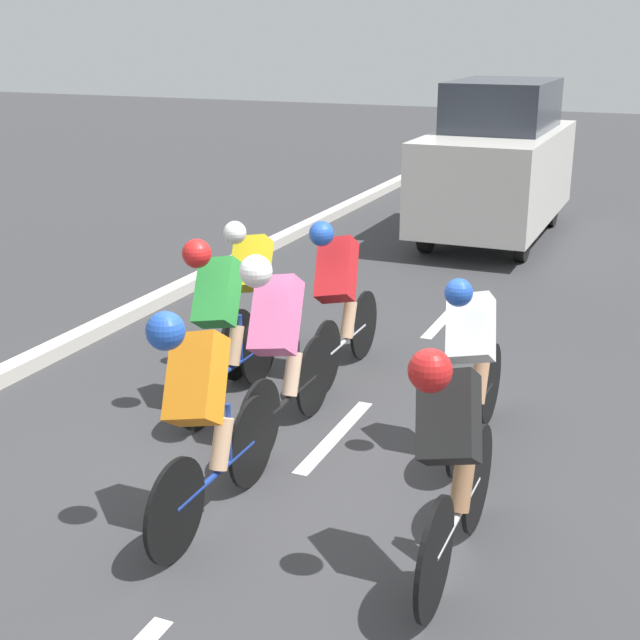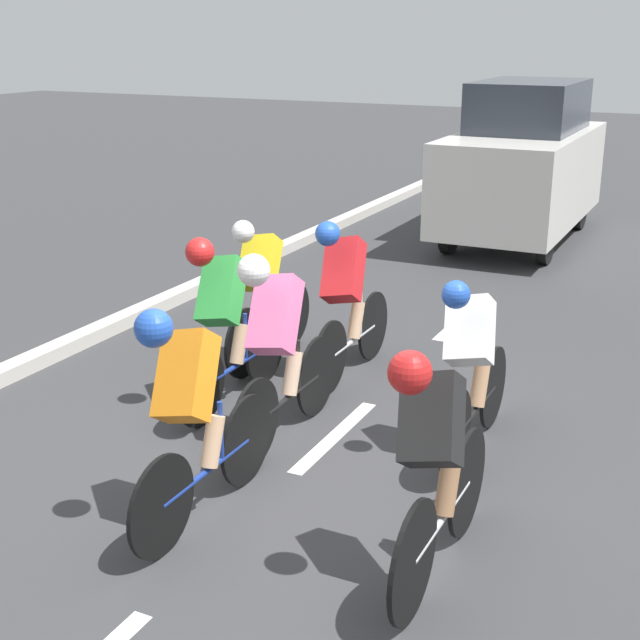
{
  "view_description": "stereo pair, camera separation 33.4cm",
  "coord_description": "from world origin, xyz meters",
  "px_view_note": "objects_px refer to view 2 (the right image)",
  "views": [
    {
      "loc": [
        -2.39,
        5.41,
        3.09
      ],
      "look_at": [
        0.13,
        -0.53,
        0.95
      ],
      "focal_mm": 50.0,
      "sensor_mm": 36.0,
      "label": 1
    },
    {
      "loc": [
        -2.69,
        5.27,
        3.09
      ],
      "look_at": [
        0.13,
        -0.53,
        0.95
      ],
      "focal_mm": 50.0,
      "sensor_mm": 36.0,
      "label": 2
    }
  ],
  "objects_px": {
    "cyclist_black": "(434,456)",
    "cyclist_green": "(225,316)",
    "cyclist_white": "(471,362)",
    "cyclist_orange": "(191,407)",
    "cyclist_yellow": "(263,288)",
    "cyclist_red": "(346,295)",
    "support_car": "(523,164)",
    "cyclist_pink": "(278,341)"
  },
  "relations": [
    {
      "from": "cyclist_red",
      "to": "cyclist_pink",
      "type": "distance_m",
      "value": 1.45
    },
    {
      "from": "cyclist_red",
      "to": "support_car",
      "type": "distance_m",
      "value": 6.21
    },
    {
      "from": "cyclist_yellow",
      "to": "cyclist_green",
      "type": "distance_m",
      "value": 1.06
    },
    {
      "from": "cyclist_white",
      "to": "cyclist_yellow",
      "type": "bearing_deg",
      "value": -23.38
    },
    {
      "from": "cyclist_yellow",
      "to": "support_car",
      "type": "xyz_separation_m",
      "value": [
        -0.92,
        -6.19,
        0.4
      ]
    },
    {
      "from": "cyclist_orange",
      "to": "cyclist_yellow",
      "type": "height_order",
      "value": "cyclist_orange"
    },
    {
      "from": "cyclist_orange",
      "to": "cyclist_black",
      "type": "relative_size",
      "value": 0.99
    },
    {
      "from": "cyclist_green",
      "to": "cyclist_red",
      "type": "bearing_deg",
      "value": -122.01
    },
    {
      "from": "cyclist_pink",
      "to": "support_car",
      "type": "height_order",
      "value": "support_car"
    },
    {
      "from": "cyclist_white",
      "to": "cyclist_pink",
      "type": "relative_size",
      "value": 0.97
    },
    {
      "from": "cyclist_black",
      "to": "support_car",
      "type": "distance_m",
      "value": 9.02
    },
    {
      "from": "cyclist_white",
      "to": "cyclist_green",
      "type": "distance_m",
      "value": 2.11
    },
    {
      "from": "cyclist_white",
      "to": "cyclist_red",
      "type": "xyz_separation_m",
      "value": [
        1.47,
        -1.0,
        0.06
      ]
    },
    {
      "from": "cyclist_yellow",
      "to": "support_car",
      "type": "bearing_deg",
      "value": -98.48
    },
    {
      "from": "cyclist_pink",
      "to": "cyclist_yellow",
      "type": "bearing_deg",
      "value": -56.9
    },
    {
      "from": "cyclist_yellow",
      "to": "cyclist_pink",
      "type": "bearing_deg",
      "value": 123.1
    },
    {
      "from": "cyclist_white",
      "to": "cyclist_green",
      "type": "relative_size",
      "value": 0.97
    },
    {
      "from": "cyclist_white",
      "to": "support_car",
      "type": "height_order",
      "value": "support_car"
    },
    {
      "from": "cyclist_yellow",
      "to": "cyclist_pink",
      "type": "relative_size",
      "value": 0.96
    },
    {
      "from": "cyclist_orange",
      "to": "cyclist_red",
      "type": "distance_m",
      "value": 2.72
    },
    {
      "from": "cyclist_red",
      "to": "cyclist_pink",
      "type": "xyz_separation_m",
      "value": [
        -0.09,
        1.45,
        0.04
      ]
    },
    {
      "from": "cyclist_green",
      "to": "cyclist_white",
      "type": "bearing_deg",
      "value": -179.23
    },
    {
      "from": "cyclist_yellow",
      "to": "cyclist_pink",
      "type": "distance_m",
      "value": 1.74
    },
    {
      "from": "cyclist_yellow",
      "to": "cyclist_orange",
      "type": "bearing_deg",
      "value": 110.45
    },
    {
      "from": "cyclist_yellow",
      "to": "cyclist_green",
      "type": "height_order",
      "value": "cyclist_green"
    },
    {
      "from": "cyclist_black",
      "to": "cyclist_white",
      "type": "height_order",
      "value": "cyclist_black"
    },
    {
      "from": "cyclist_orange",
      "to": "support_car",
      "type": "height_order",
      "value": "support_car"
    },
    {
      "from": "cyclist_red",
      "to": "support_car",
      "type": "xyz_separation_m",
      "value": [
        -0.06,
        -6.2,
        0.36
      ]
    },
    {
      "from": "cyclist_orange",
      "to": "cyclist_pink",
      "type": "distance_m",
      "value": 1.27
    },
    {
      "from": "cyclist_pink",
      "to": "support_car",
      "type": "distance_m",
      "value": 7.66
    },
    {
      "from": "cyclist_yellow",
      "to": "cyclist_pink",
      "type": "height_order",
      "value": "cyclist_pink"
    },
    {
      "from": "support_car",
      "to": "cyclist_orange",
      "type": "bearing_deg",
      "value": 90.59
    },
    {
      "from": "cyclist_black",
      "to": "cyclist_green",
      "type": "distance_m",
      "value": 2.88
    },
    {
      "from": "cyclist_yellow",
      "to": "support_car",
      "type": "height_order",
      "value": "support_car"
    },
    {
      "from": "cyclist_red",
      "to": "cyclist_pink",
      "type": "bearing_deg",
      "value": 93.52
    },
    {
      "from": "cyclist_black",
      "to": "cyclist_pink",
      "type": "bearing_deg",
      "value": -36.07
    },
    {
      "from": "cyclist_black",
      "to": "cyclist_white",
      "type": "relative_size",
      "value": 1.02
    },
    {
      "from": "cyclist_orange",
      "to": "cyclist_red",
      "type": "relative_size",
      "value": 1.01
    },
    {
      "from": "cyclist_black",
      "to": "cyclist_red",
      "type": "height_order",
      "value": "cyclist_red"
    },
    {
      "from": "cyclist_green",
      "to": "cyclist_yellow",
      "type": "bearing_deg",
      "value": -78.03
    },
    {
      "from": "cyclist_white",
      "to": "cyclist_yellow",
      "type": "relative_size",
      "value": 1.01
    },
    {
      "from": "cyclist_orange",
      "to": "cyclist_yellow",
      "type": "xyz_separation_m",
      "value": [
        1.02,
        -2.72,
        -0.06
      ]
    }
  ]
}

